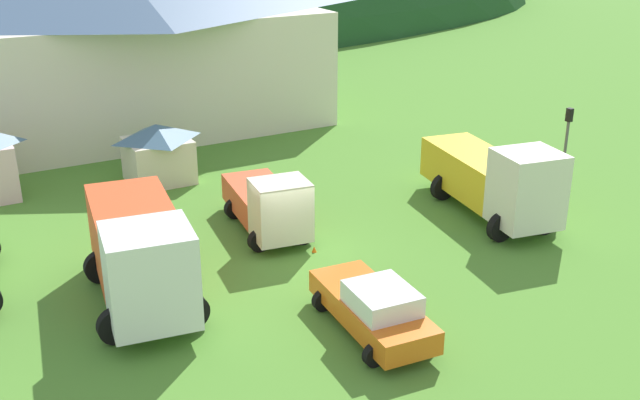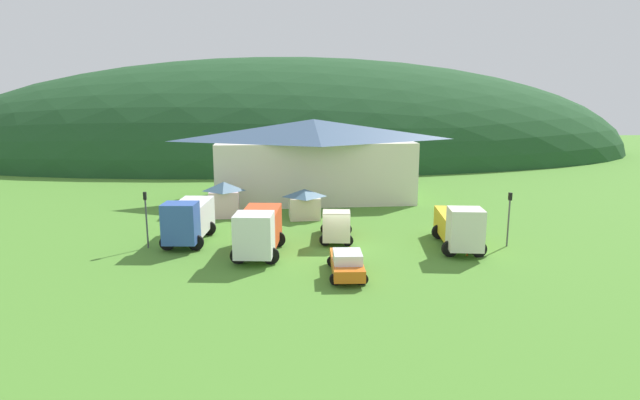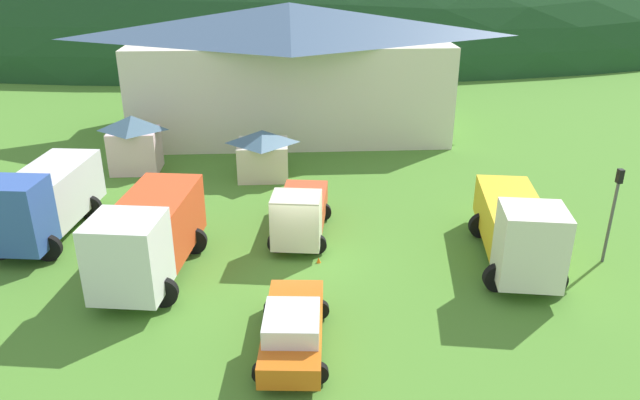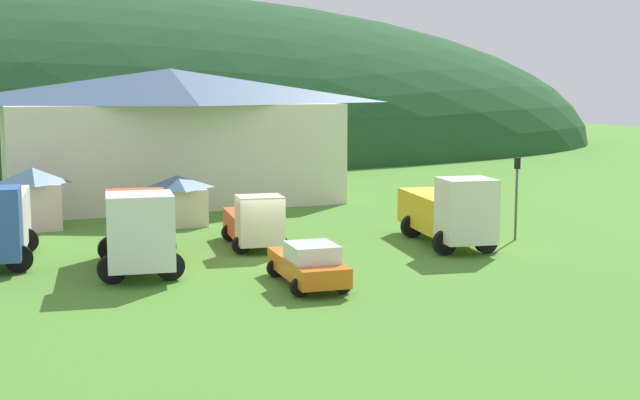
{
  "view_description": "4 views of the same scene",
  "coord_description": "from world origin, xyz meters",
  "px_view_note": "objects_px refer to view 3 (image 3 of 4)",
  "views": [
    {
      "loc": [
        -11.11,
        -21.95,
        11.8
      ],
      "look_at": [
        0.85,
        -0.55,
        2.09
      ],
      "focal_mm": 42.56,
      "sensor_mm": 36.0,
      "label": 1
    },
    {
      "loc": [
        -5.21,
        -35.75,
        10.79
      ],
      "look_at": [
        -1.01,
        3.3,
        2.91
      ],
      "focal_mm": 29.17,
      "sensor_mm": 36.0,
      "label": 2
    },
    {
      "loc": [
        -0.43,
        -21.63,
        11.92
      ],
      "look_at": [
        0.81,
        -0.39,
        2.8
      ],
      "focal_mm": 33.78,
      "sensor_mm": 36.0,
      "label": 3
    },
    {
      "loc": [
        -11.61,
        -34.64,
        7.36
      ],
      "look_at": [
        3.47,
        2.39,
        1.98
      ],
      "focal_mm": 47.85,
      "sensor_mm": 36.0,
      "label": 4
    }
  ],
  "objects_px": {
    "traffic_light_east": "(614,206)",
    "traffic_cone_near_pickup": "(319,262)",
    "play_shed_cream": "(263,153)",
    "service_pickup_orange": "(293,328)",
    "heavy_rig_white": "(148,235)",
    "heavy_rig_striped": "(518,228)",
    "traffic_cone_mid_row": "(529,289)",
    "box_truck_blue": "(43,199)",
    "depot_building": "(290,67)",
    "play_shed_pink": "(134,143)",
    "light_truck_cream": "(300,213)"
  },
  "relations": [
    {
      "from": "traffic_light_east",
      "to": "traffic_cone_near_pickup",
      "type": "bearing_deg",
      "value": 177.19
    },
    {
      "from": "play_shed_cream",
      "to": "service_pickup_orange",
      "type": "height_order",
      "value": "play_shed_cream"
    },
    {
      "from": "play_shed_cream",
      "to": "traffic_cone_near_pickup",
      "type": "relative_size",
      "value": 6.41
    },
    {
      "from": "heavy_rig_white",
      "to": "traffic_light_east",
      "type": "distance_m",
      "value": 18.0
    },
    {
      "from": "heavy_rig_striped",
      "to": "traffic_cone_mid_row",
      "type": "xyz_separation_m",
      "value": [
        -0.04,
        -1.88,
        -1.62
      ]
    },
    {
      "from": "heavy_rig_white",
      "to": "traffic_light_east",
      "type": "relative_size",
      "value": 1.74
    },
    {
      "from": "heavy_rig_white",
      "to": "heavy_rig_striped",
      "type": "bearing_deg",
      "value": 98.6
    },
    {
      "from": "box_truck_blue",
      "to": "heavy_rig_striped",
      "type": "bearing_deg",
      "value": 86.23
    },
    {
      "from": "depot_building",
      "to": "traffic_light_east",
      "type": "xyz_separation_m",
      "value": [
        12.34,
        -19.39,
        -1.88
      ]
    },
    {
      "from": "depot_building",
      "to": "play_shed_cream",
      "type": "relative_size",
      "value": 7.37
    },
    {
      "from": "traffic_light_east",
      "to": "traffic_cone_mid_row",
      "type": "bearing_deg",
      "value": -153.04
    },
    {
      "from": "depot_building",
      "to": "service_pickup_orange",
      "type": "xyz_separation_m",
      "value": [
        -0.31,
        -24.45,
        -3.51
      ]
    },
    {
      "from": "box_truck_blue",
      "to": "traffic_light_east",
      "type": "xyz_separation_m",
      "value": [
        23.22,
        -3.65,
        0.67
      ]
    },
    {
      "from": "play_shed_pink",
      "to": "traffic_light_east",
      "type": "relative_size",
      "value": 0.81
    },
    {
      "from": "light_truck_cream",
      "to": "traffic_cone_mid_row",
      "type": "distance_m",
      "value": 9.76
    },
    {
      "from": "heavy_rig_white",
      "to": "light_truck_cream",
      "type": "distance_m",
      "value": 6.56
    },
    {
      "from": "traffic_cone_near_pickup",
      "to": "traffic_light_east",
      "type": "bearing_deg",
      "value": -2.81
    },
    {
      "from": "heavy_rig_striped",
      "to": "depot_building",
      "type": "bearing_deg",
      "value": -146.46
    },
    {
      "from": "play_shed_pink",
      "to": "light_truck_cream",
      "type": "height_order",
      "value": "play_shed_pink"
    },
    {
      "from": "box_truck_blue",
      "to": "heavy_rig_white",
      "type": "distance_m",
      "value": 6.48
    },
    {
      "from": "play_shed_pink",
      "to": "traffic_cone_mid_row",
      "type": "bearing_deg",
      "value": -38.26
    },
    {
      "from": "play_shed_pink",
      "to": "traffic_light_east",
      "type": "height_order",
      "value": "traffic_light_east"
    },
    {
      "from": "play_shed_pink",
      "to": "traffic_light_east",
      "type": "bearing_deg",
      "value": -29.18
    },
    {
      "from": "heavy_rig_striped",
      "to": "traffic_cone_mid_row",
      "type": "distance_m",
      "value": 2.48
    },
    {
      "from": "play_shed_cream",
      "to": "traffic_cone_near_pickup",
      "type": "height_order",
      "value": "play_shed_cream"
    },
    {
      "from": "light_truck_cream",
      "to": "traffic_light_east",
      "type": "relative_size",
      "value": 1.42
    },
    {
      "from": "box_truck_blue",
      "to": "traffic_light_east",
      "type": "distance_m",
      "value": 23.51
    },
    {
      "from": "heavy_rig_striped",
      "to": "service_pickup_orange",
      "type": "distance_m",
      "value": 10.27
    },
    {
      "from": "play_shed_cream",
      "to": "play_shed_pink",
      "type": "distance_m",
      "value": 7.31
    },
    {
      "from": "heavy_rig_white",
      "to": "heavy_rig_striped",
      "type": "xyz_separation_m",
      "value": [
        14.27,
        0.14,
        -0.2
      ]
    },
    {
      "from": "depot_building",
      "to": "box_truck_blue",
      "type": "relative_size",
      "value": 3.09
    },
    {
      "from": "traffic_light_east",
      "to": "box_truck_blue",
      "type": "bearing_deg",
      "value": 171.06
    },
    {
      "from": "play_shed_cream",
      "to": "traffic_cone_mid_row",
      "type": "height_order",
      "value": "play_shed_cream"
    },
    {
      "from": "light_truck_cream",
      "to": "depot_building",
      "type": "bearing_deg",
      "value": -171.82
    },
    {
      "from": "heavy_rig_white",
      "to": "traffic_cone_mid_row",
      "type": "bearing_deg",
      "value": 91.06
    },
    {
      "from": "traffic_cone_mid_row",
      "to": "heavy_rig_white",
      "type": "bearing_deg",
      "value": 173.03
    },
    {
      "from": "play_shed_pink",
      "to": "heavy_rig_striped",
      "type": "xyz_separation_m",
      "value": [
        17.46,
        -11.86,
        -0.04
      ]
    },
    {
      "from": "traffic_cone_near_pickup",
      "to": "traffic_cone_mid_row",
      "type": "height_order",
      "value": "traffic_cone_mid_row"
    },
    {
      "from": "depot_building",
      "to": "play_shed_cream",
      "type": "height_order",
      "value": "depot_building"
    },
    {
      "from": "service_pickup_orange",
      "to": "traffic_cone_mid_row",
      "type": "height_order",
      "value": "service_pickup_orange"
    },
    {
      "from": "play_shed_pink",
      "to": "light_truck_cream",
      "type": "relative_size",
      "value": 0.57
    },
    {
      "from": "depot_building",
      "to": "heavy_rig_white",
      "type": "height_order",
      "value": "depot_building"
    },
    {
      "from": "depot_building",
      "to": "traffic_light_east",
      "type": "relative_size",
      "value": 5.4
    },
    {
      "from": "play_shed_pink",
      "to": "heavy_rig_white",
      "type": "distance_m",
      "value": 12.43
    },
    {
      "from": "box_truck_blue",
      "to": "service_pickup_orange",
      "type": "bearing_deg",
      "value": 57.42
    },
    {
      "from": "play_shed_pink",
      "to": "heavy_rig_white",
      "type": "height_order",
      "value": "heavy_rig_white"
    },
    {
      "from": "play_shed_cream",
      "to": "traffic_light_east",
      "type": "bearing_deg",
      "value": -36.81
    },
    {
      "from": "play_shed_cream",
      "to": "traffic_light_east",
      "type": "height_order",
      "value": "traffic_light_east"
    },
    {
      "from": "traffic_cone_near_pickup",
      "to": "heavy_rig_white",
      "type": "bearing_deg",
      "value": -173.5
    },
    {
      "from": "depot_building",
      "to": "traffic_light_east",
      "type": "bearing_deg",
      "value": -57.53
    }
  ]
}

